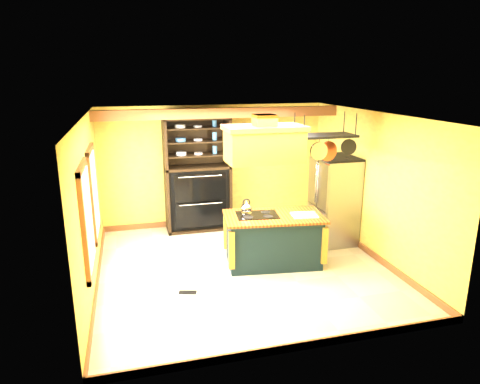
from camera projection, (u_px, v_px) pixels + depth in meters
name	position (u px, v px, depth m)	size (l,w,h in m)	color
floor	(243.00, 267.00, 7.67)	(5.00, 5.00, 0.00)	beige
ceiling	(243.00, 115.00, 6.95)	(5.00, 5.00, 0.00)	white
wall_back	(214.00, 166.00, 9.64)	(5.00, 0.02, 2.70)	#DBC750
wall_front	(299.00, 252.00, 4.98)	(5.00, 0.02, 2.70)	#DBC750
wall_left	(89.00, 206.00, 6.70)	(0.02, 5.00, 2.70)	#DBC750
wall_right	(373.00, 186.00, 7.92)	(0.02, 5.00, 2.70)	#DBC750
ceiling_beam	(221.00, 113.00, 8.56)	(5.00, 0.15, 0.20)	brown
window_near	(87.00, 219.00, 5.95)	(0.06, 1.06, 1.56)	brown
window_far	(94.00, 193.00, 7.25)	(0.06, 1.06, 1.56)	brown
kitchen_island	(273.00, 239.00, 7.72)	(1.86, 1.19, 1.11)	black
range_hood	(264.00, 142.00, 7.19)	(1.35, 0.76, 0.80)	#C28430
pot_rack	(324.00, 141.00, 7.47)	(1.12, 0.53, 0.87)	black
refrigerator	(334.00, 202.00, 8.65)	(0.75, 0.89, 1.74)	gray
hutch	(198.00, 187.00, 9.39)	(1.41, 0.64, 2.49)	black
floor_register	(188.00, 292.00, 6.77)	(0.28, 0.12, 0.01)	black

